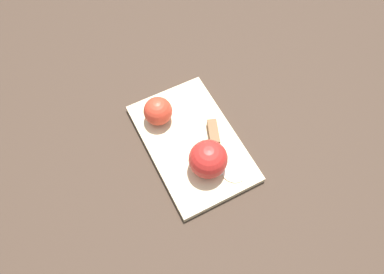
{
  "coord_description": "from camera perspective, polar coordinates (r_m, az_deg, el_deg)",
  "views": [
    {
      "loc": [
        0.35,
        -0.25,
        0.82
      ],
      "look_at": [
        0.0,
        0.0,
        0.04
      ],
      "focal_mm": 35.0,
      "sensor_mm": 36.0,
      "label": 1
    }
  ],
  "objects": [
    {
      "name": "ground_plane",
      "position": [
        0.93,
        0.0,
        -1.12
      ],
      "size": [
        4.0,
        4.0,
        0.0
      ],
      "primitive_type": "plane",
      "color": "#38281E"
    },
    {
      "name": "cutting_board",
      "position": [
        0.92,
        0.0,
        -0.86
      ],
      "size": [
        0.36,
        0.26,
        0.02
      ],
      "color": "#D1B789",
      "rests_on": "ground_plane"
    },
    {
      "name": "apple_half_left",
      "position": [
        0.92,
        -5.19,
        3.95
      ],
      "size": [
        0.07,
        0.07,
        0.07
      ],
      "rotation": [
        0.0,
        0.0,
        0.89
      ],
      "color": "red",
      "rests_on": "cutting_board"
    },
    {
      "name": "apple_half_right",
      "position": [
        0.84,
        2.47,
        -3.39
      ],
      "size": [
        0.09,
        0.09,
        0.09
      ],
      "rotation": [
        0.0,
        0.0,
        2.56
      ],
      "color": "red",
      "rests_on": "cutting_board"
    },
    {
      "name": "knife",
      "position": [
        0.91,
        3.33,
        0.28
      ],
      "size": [
        0.13,
        0.08,
        0.02
      ],
      "rotation": [
        0.0,
        0.0,
        -0.49
      ],
      "color": "silver",
      "rests_on": "cutting_board"
    },
    {
      "name": "apple_slice",
      "position": [
        0.88,
        6.48,
        -5.17
      ],
      "size": [
        0.06,
        0.06,
        0.0
      ],
      "color": "#EFE5C6",
      "rests_on": "cutting_board"
    }
  ]
}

